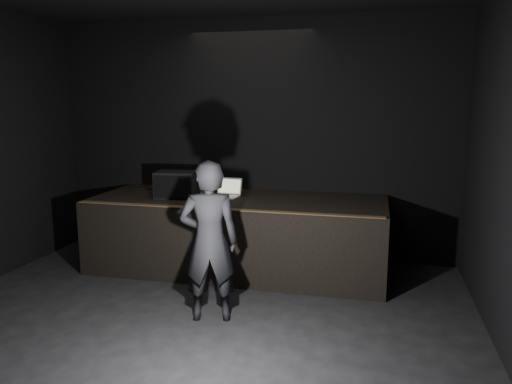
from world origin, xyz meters
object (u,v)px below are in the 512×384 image
object	(u,v)px
person	(209,241)
stage_monitor	(176,185)
beer_can	(203,195)
stage_riser	(238,234)
laptop	(227,192)

from	to	relation	value
person	stage_monitor	bearing A→B (deg)	-72.20
person	beer_can	bearing A→B (deg)	-83.46
stage_riser	stage_monitor	world-z (taller)	stage_monitor
stage_monitor	person	distance (m)	1.84
laptop	person	world-z (taller)	person
stage_riser	laptop	xyz separation A→B (m)	(-0.18, 0.12, 0.56)
beer_can	laptop	bearing A→B (deg)	68.01
stage_riser	person	size ratio (longest dim) A/B	2.32
laptop	person	xyz separation A→B (m)	(0.33, -1.75, -0.20)
stage_riser	person	world-z (taller)	person
beer_can	person	xyz separation A→B (m)	(0.52, -1.29, -0.23)
laptop	beer_can	world-z (taller)	laptop
stage_riser	person	xyz separation A→B (m)	(0.15, -1.64, 0.36)
laptop	stage_monitor	bearing A→B (deg)	-153.33
stage_monitor	person	bearing A→B (deg)	-62.85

